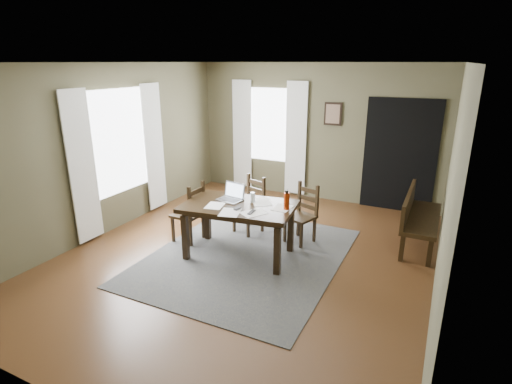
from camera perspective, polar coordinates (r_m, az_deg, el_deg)
The scene contains 26 objects.
ground at distance 5.91m, azimuth -1.29°, elevation -9.19°, with size 5.00×6.00×0.01m.
room_shell at distance 5.33m, azimuth -1.43°, elevation 8.35°, with size 5.02×6.02×2.71m.
rug at distance 5.91m, azimuth -1.29°, elevation -9.09°, with size 2.60×3.20×0.01m.
dining_table at distance 5.66m, azimuth -2.46°, elevation -2.71°, with size 1.66×1.12×0.78m.
chair_end at distance 6.28m, azimuth -9.39°, elevation -3.00°, with size 0.43×0.43×0.95m.
chair_back_left at distance 6.56m, azimuth -0.82°, elevation -1.92°, with size 0.51×0.51×0.93m.
chair_back_right at distance 6.24m, azimuth 6.62°, elevation -3.19°, with size 0.51×0.51×0.92m.
bench at distance 6.53m, azimuth 22.00°, elevation -2.95°, with size 0.48×1.50×0.85m.
laptop at distance 5.81m, azimuth -3.47°, elevation -0.51°, with size 0.39×0.33×0.24m.
computer_mouse at distance 5.43m, azimuth -2.72°, elevation -2.40°, with size 0.05×0.09×0.03m, color #3F3F42.
tv_remote at distance 5.32m, azimuth -0.66°, elevation -2.88°, with size 0.05×0.18×0.02m, color black.
drinking_glass at distance 5.69m, azimuth -0.49°, elevation -0.78°, with size 0.07×0.07×0.15m, color silver.
water_bottle at distance 5.41m, azimuth 4.38°, elevation -1.25°, with size 0.10×0.10×0.27m.
paper_a at distance 5.61m, azimuth -5.89°, elevation -1.95°, with size 0.23×0.30×0.00m, color white.
paper_b at distance 5.31m, azimuth -0.37°, elevation -3.00°, with size 0.24×0.32×0.00m, color white.
paper_c at distance 5.71m, azimuth 0.83°, elevation -1.46°, with size 0.26×0.33×0.00m, color white.
paper_d at distance 5.51m, azimuth 3.76°, elevation -2.27°, with size 0.23×0.31×0.00m, color white.
paper_e at distance 5.34m, azimuth -3.74°, elevation -2.93°, with size 0.26×0.34×0.00m, color white.
window_left at distance 7.01m, azimuth -18.98°, elevation 6.81°, with size 0.01×1.30×1.70m.
window_back at distance 8.46m, azimuth 1.86°, elevation 9.57°, with size 1.00×0.01×1.50m.
curtain_left_near at distance 6.50m, azimuth -23.59°, elevation 3.18°, with size 0.03×0.48×2.30m.
curtain_left_far at distance 7.63m, azimuth -14.34°, elevation 6.17°, with size 0.03×0.48×2.30m.
curtain_back_left at distance 8.74m, azimuth -1.99°, elevation 8.19°, with size 0.44×0.03×2.30m.
curtain_back_right at distance 8.24m, azimuth 5.72°, elevation 7.50°, with size 0.44×0.03×2.30m.
framed_picture at distance 7.96m, azimuth 10.93°, elevation 10.90°, with size 0.34×0.03×0.44m.
doorway_back at distance 7.85m, azimuth 19.83°, elevation 4.86°, with size 1.30×0.03×2.10m.
Camera 1 is at (2.42, -4.66, 2.71)m, focal length 28.00 mm.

